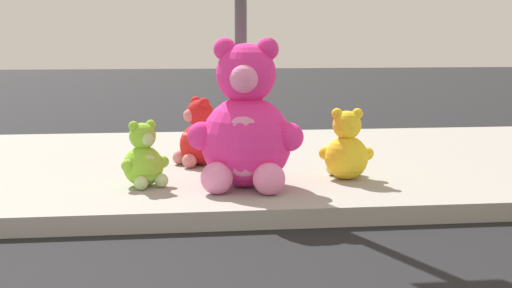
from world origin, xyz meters
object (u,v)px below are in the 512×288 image
object	(u,v)px
plush_red	(199,138)
plush_lime	(144,160)
plush_pink_large	(246,128)
plush_yellow	(346,150)

from	to	relation	value
plush_red	plush_lime	size ratio (longest dim) A/B	1.20
plush_lime	plush_pink_large	bearing A→B (deg)	-9.64
plush_red	plush_yellow	xyz separation A→B (m)	(1.28, -0.84, -0.02)
plush_red	plush_pink_large	bearing A→B (deg)	-72.16
plush_red	plush_yellow	world-z (taller)	plush_red
plush_pink_large	plush_lime	distance (m)	0.91
plush_pink_large	plush_red	xyz separation A→B (m)	(-0.35, 1.09, -0.23)
plush_lime	plush_yellow	size ratio (longest dim) A/B	0.88
plush_lime	plush_yellow	world-z (taller)	plush_yellow
plush_pink_large	plush_lime	world-z (taller)	plush_pink_large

